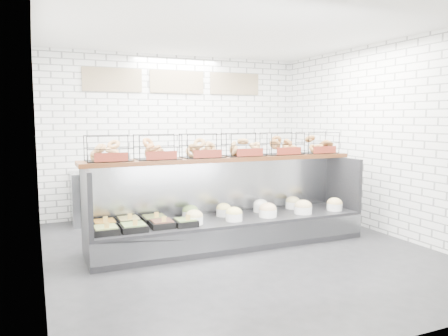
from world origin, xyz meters
name	(u,v)px	position (x,y,z in m)	size (l,w,h in m)	color
ground	(239,250)	(0.00, 0.00, 0.00)	(5.50, 5.50, 0.00)	black
room_shell	(221,102)	(0.00, 0.60, 2.06)	(5.02, 5.51, 3.01)	white
display_case	(228,222)	(-0.02, 0.34, 0.33)	(4.00, 0.90, 1.20)	black
bagel_shelf	(224,148)	(0.00, 0.52, 1.39)	(4.10, 0.50, 0.40)	#411F0D
prep_counter	(183,190)	(0.00, 2.43, 0.47)	(4.00, 0.60, 1.20)	#93969B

